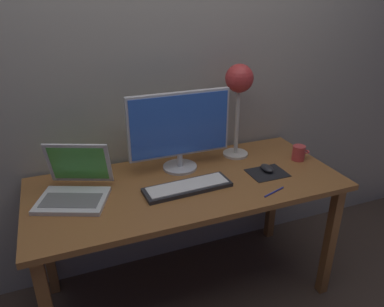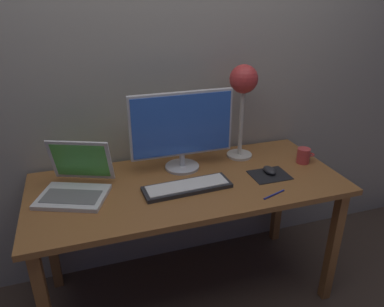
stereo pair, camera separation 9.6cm
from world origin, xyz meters
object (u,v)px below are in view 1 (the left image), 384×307
(pen, at_px, (274,192))
(keyboard_main, at_px, (188,187))
(laptop, at_px, (76,182))
(desk_lamp, at_px, (239,87))
(monitor, at_px, (179,128))
(coffee_mug, at_px, (299,153))
(mouse, at_px, (267,168))

(pen, bearing_deg, keyboard_main, 153.85)
(keyboard_main, relative_size, laptop, 1.11)
(desk_lamp, bearing_deg, keyboard_main, -146.03)
(laptop, height_order, desk_lamp, desk_lamp)
(monitor, distance_m, keyboard_main, 0.32)
(laptop, relative_size, desk_lamp, 0.74)
(pen, bearing_deg, coffee_mug, 38.68)
(laptop, bearing_deg, mouse, -7.10)
(laptop, xyz_separation_m, desk_lamp, (0.93, 0.13, 0.35))
(monitor, bearing_deg, desk_lamp, 7.19)
(desk_lamp, relative_size, pen, 3.86)
(coffee_mug, height_order, pen, coffee_mug)
(desk_lamp, xyz_separation_m, pen, (-0.03, -0.46, -0.41))
(keyboard_main, xyz_separation_m, pen, (0.38, -0.19, -0.01))
(mouse, xyz_separation_m, pen, (-0.09, -0.21, -0.02))
(keyboard_main, relative_size, mouse, 4.65)
(monitor, xyz_separation_m, mouse, (0.43, -0.21, -0.22))
(laptop, distance_m, desk_lamp, 1.00)
(laptop, bearing_deg, coffee_mug, -2.78)
(desk_lamp, relative_size, coffee_mug, 5.00)
(keyboard_main, height_order, coffee_mug, coffee_mug)
(desk_lamp, distance_m, mouse, 0.47)
(desk_lamp, relative_size, mouse, 5.62)
(keyboard_main, relative_size, pen, 3.19)
(monitor, relative_size, mouse, 5.83)
(laptop, distance_m, coffee_mug, 1.24)
(mouse, distance_m, coffee_mug, 0.26)
(monitor, height_order, desk_lamp, desk_lamp)
(desk_lamp, distance_m, coffee_mug, 0.52)
(desk_lamp, height_order, mouse, desk_lamp)
(coffee_mug, bearing_deg, keyboard_main, -173.27)
(monitor, height_order, laptop, monitor)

